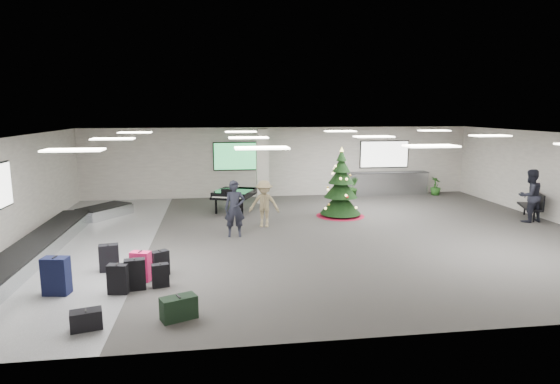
{
  "coord_description": "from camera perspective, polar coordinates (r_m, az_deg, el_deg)",
  "views": [
    {
      "loc": [
        -3.06,
        -14.39,
        3.97
      ],
      "look_at": [
        -0.88,
        1.0,
        1.25
      ],
      "focal_mm": 30.0,
      "sensor_mm": 36.0,
      "label": 1
    }
  ],
  "objects": [
    {
      "name": "ground",
      "position": [
        15.24,
        3.81,
        -5.18
      ],
      "size": [
        18.0,
        18.0,
        0.0
      ],
      "primitive_type": "plane",
      "color": "#33312F",
      "rests_on": "ground"
    },
    {
      "name": "room_envelope",
      "position": [
        15.39,
        2.0,
        3.82
      ],
      "size": [
        18.02,
        14.02,
        3.21
      ],
      "color": "#A7A099",
      "rests_on": "ground"
    },
    {
      "name": "baggage_carousel",
      "position": [
        15.55,
        -25.81,
        -5.06
      ],
      "size": [
        2.28,
        9.71,
        0.43
      ],
      "color": "silver",
      "rests_on": "ground"
    },
    {
      "name": "service_counter",
      "position": [
        22.79,
        12.74,
        1.05
      ],
      "size": [
        4.05,
        0.65,
        1.08
      ],
      "color": "silver",
      "rests_on": "ground"
    },
    {
      "name": "suitcase_0",
      "position": [
        10.97,
        -19.13,
        -9.99
      ],
      "size": [
        0.46,
        0.29,
        0.68
      ],
      "rotation": [
        0.0,
        0.0,
        -0.14
      ],
      "color": "black",
      "rests_on": "ground"
    },
    {
      "name": "suitcase_1",
      "position": [
        11.08,
        -17.25,
        -9.57
      ],
      "size": [
        0.49,
        0.3,
        0.73
      ],
      "rotation": [
        0.0,
        0.0,
        0.15
      ],
      "color": "black",
      "rests_on": "ground"
    },
    {
      "name": "pink_suitcase",
      "position": [
        11.6,
        -16.59,
        -8.67
      ],
      "size": [
        0.51,
        0.38,
        0.72
      ],
      "rotation": [
        0.0,
        0.0,
        -0.31
      ],
      "color": "#FF2165",
      "rests_on": "ground"
    },
    {
      "name": "suitcase_3",
      "position": [
        11.84,
        -14.41,
        -8.4
      ],
      "size": [
        0.47,
        0.41,
        0.64
      ],
      "rotation": [
        0.0,
        0.0,
        0.56
      ],
      "color": "black",
      "rests_on": "ground"
    },
    {
      "name": "navy_suitcase",
      "position": [
        11.4,
        -25.62,
        -9.22
      ],
      "size": [
        0.59,
        0.4,
        0.86
      ],
      "rotation": [
        0.0,
        0.0,
        -0.16
      ],
      "color": "black",
      "rests_on": "ground"
    },
    {
      "name": "green_duffel",
      "position": [
        9.46,
        -12.24,
        -13.63
      ],
      "size": [
        0.75,
        0.58,
        0.47
      ],
      "rotation": [
        0.0,
        0.0,
        0.41
      ],
      "color": "black",
      "rests_on": "ground"
    },
    {
      "name": "suitcase_7",
      "position": [
        11.12,
        -14.37,
        -9.82
      ],
      "size": [
        0.41,
        0.28,
        0.56
      ],
      "rotation": [
        0.0,
        0.0,
        0.23
      ],
      "color": "black",
      "rests_on": "ground"
    },
    {
      "name": "suitcase_8",
      "position": [
        12.5,
        -20.12,
        -7.55
      ],
      "size": [
        0.5,
        0.34,
        0.71
      ],
      "rotation": [
        0.0,
        0.0,
        0.16
      ],
      "color": "black",
      "rests_on": "ground"
    },
    {
      "name": "black_duffel",
      "position": [
        9.56,
        -22.55,
        -14.2
      ],
      "size": [
        0.61,
        0.44,
        0.38
      ],
      "rotation": [
        0.0,
        0.0,
        0.26
      ],
      "color": "black",
      "rests_on": "ground"
    },
    {
      "name": "christmas_tree",
      "position": [
        17.8,
        7.41,
        -0.08
      ],
      "size": [
        1.84,
        1.84,
        2.63
      ],
      "color": "maroon",
      "rests_on": "ground"
    },
    {
      "name": "grand_piano",
      "position": [
        18.55,
        -5.66,
        -0.22
      ],
      "size": [
        1.9,
        2.13,
        1.0
      ],
      "rotation": [
        0.0,
        0.0,
        -0.39
      ],
      "color": "black",
      "rests_on": "ground"
    },
    {
      "name": "bench",
      "position": [
        19.7,
        28.42,
        -1.23
      ],
      "size": [
        1.1,
        1.66,
        1.0
      ],
      "rotation": [
        0.0,
        0.0,
        -0.38
      ],
      "color": "black",
      "rests_on": "ground"
    },
    {
      "name": "traveler_a",
      "position": [
        14.84,
        -5.54,
        -2.05
      ],
      "size": [
        0.67,
        0.44,
        1.8
      ],
      "primitive_type": "imported",
      "rotation": [
        0.0,
        0.0,
        -0.02
      ],
      "color": "black",
      "rests_on": "ground"
    },
    {
      "name": "traveler_b",
      "position": [
        16.04,
        -1.94,
        -1.44
      ],
      "size": [
        1.15,
        0.83,
        1.61
      ],
      "primitive_type": "imported",
      "rotation": [
        0.0,
        0.0,
        -0.24
      ],
      "color": "#92805A",
      "rests_on": "ground"
    },
    {
      "name": "traveler_bench",
      "position": [
        18.94,
        28.17,
        -0.41
      ],
      "size": [
        1.03,
        0.86,
        1.91
      ],
      "primitive_type": "imported",
      "rotation": [
        0.0,
        0.0,
        3.3
      ],
      "color": "black",
      "rests_on": "ground"
    },
    {
      "name": "potted_plant_left",
      "position": [
        21.82,
        8.98,
        0.54
      ],
      "size": [
        0.63,
        0.6,
        0.91
      ],
      "primitive_type": "imported",
      "rotation": [
        0.0,
        0.0,
        0.53
      ],
      "color": "#164315",
      "rests_on": "ground"
    },
    {
      "name": "potted_plant_right",
      "position": [
        23.3,
        18.45,
        0.69
      ],
      "size": [
        0.59,
        0.59,
        0.87
      ],
      "primitive_type": "imported",
      "rotation": [
        0.0,
        0.0,
        1.82
      ],
      "color": "#164315",
      "rests_on": "ground"
    }
  ]
}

